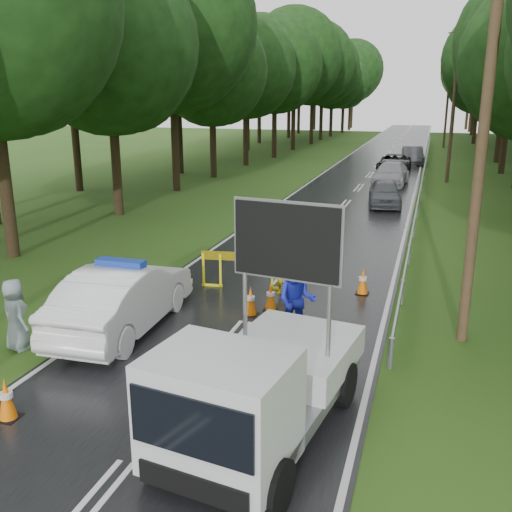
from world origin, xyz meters
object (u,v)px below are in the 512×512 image
at_px(officer, 284,264).
at_px(queue_car_fourth, 413,155).
at_px(work_truck, 256,387).
at_px(queue_car_third, 394,164).
at_px(queue_car_second, 391,174).
at_px(queue_car_first, 385,193).
at_px(barrier, 246,261).
at_px(police_sedan, 123,298).
at_px(civilian, 296,301).

relative_size(officer, queue_car_fourth, 0.42).
bearing_deg(work_truck, queue_car_third, 98.66).
relative_size(queue_car_second, queue_car_third, 1.01).
bearing_deg(queue_car_third, queue_car_first, -87.28).
height_order(work_truck, queue_car_first, work_truck).
bearing_deg(queue_car_second, barrier, -93.44).
bearing_deg(queue_car_fourth, police_sedan, -105.19).
bearing_deg(queue_car_third, work_truck, -88.88).
distance_m(work_truck, officer, 7.43).
bearing_deg(queue_car_first, queue_car_third, 85.16).
height_order(police_sedan, officer, officer).
distance_m(queue_car_first, queue_car_second, 7.18).
xyz_separation_m(police_sedan, queue_car_third, (4.24, 31.44, -0.14)).
relative_size(police_sedan, queue_car_second, 1.02).
height_order(police_sedan, queue_car_first, police_sedan).
height_order(officer, queue_car_third, officer).
height_order(civilian, queue_car_second, civilian).
xyz_separation_m(officer, civilian, (1.06, -3.01, 0.06)).
distance_m(work_truck, queue_car_second, 29.06).
bearing_deg(civilian, queue_car_second, 81.25).
distance_m(police_sedan, barrier, 4.25).
distance_m(police_sedan, officer, 4.81).
bearing_deg(queue_car_first, work_truck, -97.39).
relative_size(work_truck, queue_car_second, 1.03).
relative_size(police_sedan, officer, 2.76).
height_order(police_sedan, queue_car_second, police_sedan).
xyz_separation_m(civilian, queue_car_second, (0.29, 24.76, -0.25)).
height_order(police_sedan, civilian, civilian).
bearing_deg(police_sedan, barrier, -119.26).
xyz_separation_m(work_truck, queue_car_third, (-0.25, 35.05, -0.36)).
distance_m(officer, civilian, 3.19).
bearing_deg(civilian, queue_car_fourth, 80.14).
distance_m(police_sedan, civilian, 4.21).
bearing_deg(queue_car_fourth, queue_car_third, -107.22).
bearing_deg(queue_car_third, queue_car_fourth, 80.62).
height_order(barrier, queue_car_third, queue_car_third).
distance_m(work_truck, civilian, 4.31).
xyz_separation_m(civilian, queue_car_fourth, (1.15, 36.76, -0.25)).
height_order(work_truck, civilian, work_truck).
relative_size(officer, queue_car_first, 0.45).
bearing_deg(officer, queue_car_second, -136.23).
xyz_separation_m(barrier, queue_car_second, (2.54, 21.64, -0.13)).
xyz_separation_m(barrier, civilian, (2.25, -3.12, 0.12)).
height_order(work_truck, queue_car_second, work_truck).
bearing_deg(queue_car_fourth, queue_car_first, -98.94).
bearing_deg(barrier, work_truck, -79.41).
xyz_separation_m(queue_car_first, queue_car_third, (-0.46, 13.18, -0.00)).
relative_size(officer, civilian, 0.94).
bearing_deg(police_sedan, queue_car_second, -102.46).
relative_size(civilian, queue_car_second, 0.39).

